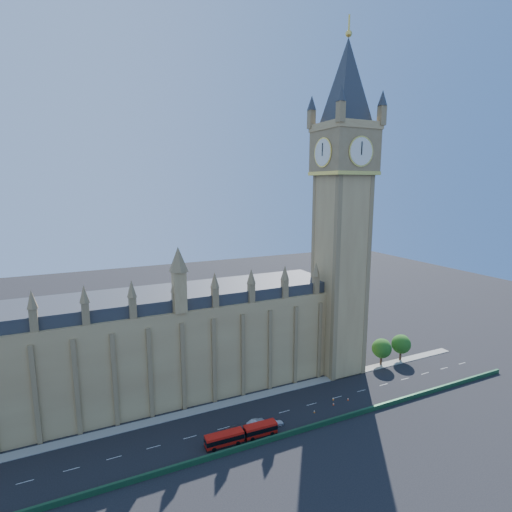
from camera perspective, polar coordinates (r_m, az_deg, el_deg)
name	(u,v)px	position (r m, az deg, el deg)	size (l,w,h in m)	color
ground	(240,424)	(101.72, -2.36, -22.82)	(400.00, 400.00, 0.00)	black
palace_westminster	(114,352)	(109.32, -19.65, -12.78)	(120.00, 20.00, 28.00)	#A07D4D
elizabeth_tower	(343,188)	(116.82, 12.32, 9.50)	(20.59, 20.59, 105.00)	#A07D4D
bridge_parapet	(256,444)	(94.56, -0.03, -25.22)	(160.00, 0.60, 1.20)	#1E4C2D
kerb_north	(225,404)	(109.22, -4.43, -20.30)	(160.00, 3.00, 0.16)	gray
tree_east_near	(382,348)	(132.68, 17.57, -12.38)	(6.00, 6.00, 8.50)	#382619
tree_east_far	(401,343)	(137.94, 20.07, -11.65)	(6.00, 6.00, 8.50)	#382619
red_bus	(242,434)	(95.66, -2.06, -24.12)	(16.52, 3.06, 2.80)	red
car_grey	(236,429)	(98.63, -2.89, -23.44)	(1.88, 4.67, 1.59)	#46484E
car_silver	(256,423)	(100.61, 0.03, -22.71)	(1.60, 4.59, 1.51)	#9EA0A6
car_white	(275,423)	(100.81, 2.73, -22.76)	(1.68, 4.13, 1.20)	white
cone_a	(334,404)	(110.12, 11.02, -20.05)	(0.53, 0.53, 0.64)	black
cone_b	(348,399)	(112.96, 13.02, -19.30)	(0.46, 0.46, 0.64)	black
cone_c	(314,412)	(106.40, 8.35, -21.13)	(0.46, 0.46, 0.63)	black
cone_d	(333,399)	(112.27, 10.98, -19.39)	(0.50, 0.50, 0.72)	black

